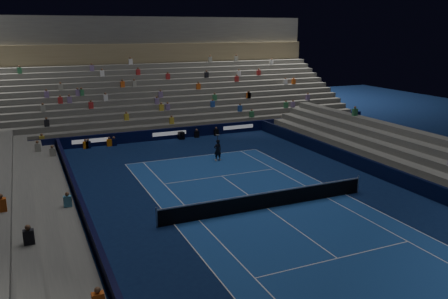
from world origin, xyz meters
TOP-DOWN VIEW (x-y plane):
  - ground at (0.00, 0.00)m, footprint 90.00×90.00m
  - court_surface at (0.00, 0.00)m, footprint 10.97×23.77m
  - sponsor_barrier_far at (0.00, 18.50)m, footprint 44.00×0.25m
  - sponsor_barrier_east at (9.70, 0.00)m, footprint 0.25×37.00m
  - sponsor_barrier_west at (-9.70, 0.00)m, footprint 0.25×37.00m
  - grandstand_main at (0.00, 27.90)m, footprint 44.00×15.20m
  - grandstand_east at (13.17, 0.00)m, footprint 5.00×37.00m
  - grandstand_west at (-13.17, 0.00)m, footprint 5.00×37.00m
  - tennis_net at (0.00, 0.00)m, footprint 12.90×0.10m
  - tennis_player at (1.28, 10.10)m, footprint 0.63×0.44m
  - broadcast_camera at (1.01, 17.98)m, footprint 0.49×0.95m

SIDE VIEW (x-z plane):
  - ground at x=0.00m, z-range 0.00..0.00m
  - court_surface at x=0.00m, z-range 0.00..0.01m
  - broadcast_camera at x=1.01m, z-range 0.01..0.66m
  - sponsor_barrier_far at x=0.00m, z-range 0.00..1.00m
  - sponsor_barrier_east at x=9.70m, z-range 0.00..1.00m
  - sponsor_barrier_west at x=-9.70m, z-range 0.00..1.00m
  - tennis_net at x=0.00m, z-range -0.05..1.05m
  - tennis_player at x=1.28m, z-range 0.00..1.65m
  - grandstand_east at x=13.17m, z-range -0.33..2.17m
  - grandstand_west at x=-13.17m, z-range -0.33..2.17m
  - grandstand_main at x=0.00m, z-range -2.22..8.98m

